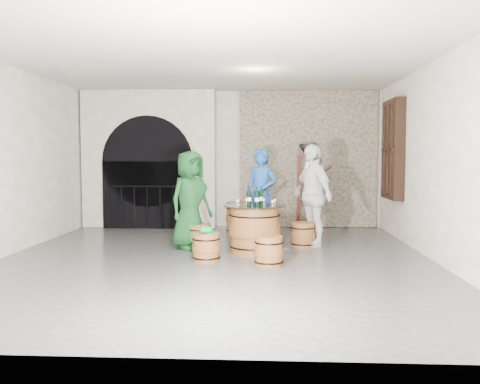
# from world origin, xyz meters

# --- Properties ---
(ground) EXTENTS (8.00, 8.00, 0.00)m
(ground) POSITION_xyz_m (0.00, 0.00, 0.00)
(ground) COLOR #303033
(ground) RESTS_ON ground
(wall_back) EXTENTS (8.00, 0.00, 8.00)m
(wall_back) POSITION_xyz_m (0.00, 4.00, 1.60)
(wall_back) COLOR silver
(wall_back) RESTS_ON ground
(wall_front) EXTENTS (8.00, 0.00, 8.00)m
(wall_front) POSITION_xyz_m (0.00, -4.00, 1.60)
(wall_front) COLOR silver
(wall_front) RESTS_ON ground
(wall_right) EXTENTS (0.00, 8.00, 8.00)m
(wall_right) POSITION_xyz_m (3.50, 0.00, 1.60)
(wall_right) COLOR silver
(wall_right) RESTS_ON ground
(ceiling) EXTENTS (8.00, 8.00, 0.00)m
(ceiling) POSITION_xyz_m (0.00, 0.00, 3.20)
(ceiling) COLOR beige
(ceiling) RESTS_ON wall_back
(stone_facing_panel) EXTENTS (3.20, 0.12, 3.18)m
(stone_facing_panel) POSITION_xyz_m (1.80, 3.94, 1.60)
(stone_facing_panel) COLOR gray
(stone_facing_panel) RESTS_ON ground
(arched_opening) EXTENTS (3.10, 0.60, 3.19)m
(arched_opening) POSITION_xyz_m (-1.90, 3.74, 1.58)
(arched_opening) COLOR silver
(arched_opening) RESTS_ON ground
(shuttered_window) EXTENTS (0.23, 1.10, 2.00)m
(shuttered_window) POSITION_xyz_m (3.38, 2.40, 1.80)
(shuttered_window) COLOR black
(shuttered_window) RESTS_ON wall_right
(barrel_table) EXTENTS (1.08, 1.08, 0.83)m
(barrel_table) POSITION_xyz_m (0.64, 0.64, 0.41)
(barrel_table) COLOR brown
(barrel_table) RESTS_ON ground
(barrel_stool_left) EXTENTS (0.45, 0.45, 0.45)m
(barrel_stool_left) POSITION_xyz_m (-0.38, 0.94, 0.22)
(barrel_stool_left) COLOR brown
(barrel_stool_left) RESTS_ON ground
(barrel_stool_far) EXTENTS (0.45, 0.45, 0.45)m
(barrel_stool_far) POSITION_xyz_m (0.71, 1.70, 0.22)
(barrel_stool_far) COLOR brown
(barrel_stool_far) RESTS_ON ground
(barrel_stool_right) EXTENTS (0.45, 0.45, 0.45)m
(barrel_stool_right) POSITION_xyz_m (1.51, 1.24, 0.22)
(barrel_stool_right) COLOR brown
(barrel_stool_right) RESTS_ON ground
(barrel_stool_near_right) EXTENTS (0.45, 0.45, 0.45)m
(barrel_stool_near_right) POSITION_xyz_m (0.88, -0.40, 0.22)
(barrel_stool_near_right) COLOR brown
(barrel_stool_near_right) RESTS_ON ground
(barrel_stool_near_left) EXTENTS (0.45, 0.45, 0.45)m
(barrel_stool_near_left) POSITION_xyz_m (-0.11, -0.11, 0.22)
(barrel_stool_near_left) COLOR brown
(barrel_stool_near_left) RESTS_ON ground
(green_cap) EXTENTS (0.26, 0.22, 0.12)m
(green_cap) POSITION_xyz_m (-0.11, -0.12, 0.50)
(green_cap) COLOR #0B7E3A
(green_cap) RESTS_ON barrel_stool_near_left
(person_green) EXTENTS (0.99, 1.02, 1.76)m
(person_green) POSITION_xyz_m (-0.53, 0.98, 0.88)
(person_green) COLOR #103A19
(person_green) RESTS_ON ground
(person_blue) EXTENTS (0.79, 0.68, 1.82)m
(person_blue) POSITION_xyz_m (0.73, 1.87, 0.91)
(person_blue) COLOR navy
(person_blue) RESTS_ON ground
(person_white) EXTENTS (0.93, 1.19, 1.89)m
(person_white) POSITION_xyz_m (1.68, 1.35, 0.94)
(person_white) COLOR silver
(person_white) RESTS_ON ground
(wine_bottle_left) EXTENTS (0.08, 0.08, 0.32)m
(wine_bottle_left) POSITION_xyz_m (0.54, 0.66, 0.96)
(wine_bottle_left) COLOR black
(wine_bottle_left) RESTS_ON barrel_table
(wine_bottle_center) EXTENTS (0.08, 0.08, 0.32)m
(wine_bottle_center) POSITION_xyz_m (0.68, 0.57, 0.96)
(wine_bottle_center) COLOR black
(wine_bottle_center) RESTS_ON barrel_table
(wine_bottle_right) EXTENTS (0.08, 0.08, 0.32)m
(wine_bottle_right) POSITION_xyz_m (0.74, 0.77, 0.96)
(wine_bottle_right) COLOR black
(wine_bottle_right) RESTS_ON barrel_table
(tasting_glass_a) EXTENTS (0.05, 0.05, 0.10)m
(tasting_glass_a) POSITION_xyz_m (0.34, 0.57, 0.88)
(tasting_glass_a) COLOR #B86A23
(tasting_glass_a) RESTS_ON barrel_table
(tasting_glass_b) EXTENTS (0.05, 0.05, 0.10)m
(tasting_glass_b) POSITION_xyz_m (0.98, 0.78, 0.88)
(tasting_glass_b) COLOR #B86A23
(tasting_glass_b) RESTS_ON barrel_table
(tasting_glass_c) EXTENTS (0.05, 0.05, 0.10)m
(tasting_glass_c) POSITION_xyz_m (0.49, 0.78, 0.88)
(tasting_glass_c) COLOR #B86A23
(tasting_glass_c) RESTS_ON barrel_table
(tasting_glass_d) EXTENTS (0.05, 0.05, 0.10)m
(tasting_glass_d) POSITION_xyz_m (0.79, 0.83, 0.88)
(tasting_glass_d) COLOR #B86A23
(tasting_glass_d) RESTS_ON barrel_table
(tasting_glass_e) EXTENTS (0.05, 0.05, 0.10)m
(tasting_glass_e) POSITION_xyz_m (0.94, 0.48, 0.88)
(tasting_glass_e) COLOR #B86A23
(tasting_glass_e) RESTS_ON barrel_table
(tasting_glass_f) EXTENTS (0.05, 0.05, 0.10)m
(tasting_glass_f) POSITION_xyz_m (0.35, 0.67, 0.88)
(tasting_glass_f) COLOR #B86A23
(tasting_glass_f) RESTS_ON barrel_table
(side_barrel) EXTENTS (0.52, 0.52, 0.70)m
(side_barrel) POSITION_xyz_m (0.23, 2.70, 0.35)
(side_barrel) COLOR brown
(side_barrel) RESTS_ON ground
(corking_press) EXTENTS (0.81, 0.47, 1.95)m
(corking_press) POSITION_xyz_m (1.76, 3.45, 1.13)
(corking_press) COLOR #53110D
(corking_press) RESTS_ON ground
(control_box) EXTENTS (0.18, 0.10, 0.22)m
(control_box) POSITION_xyz_m (2.05, 3.86, 1.35)
(control_box) COLOR silver
(control_box) RESTS_ON wall_back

